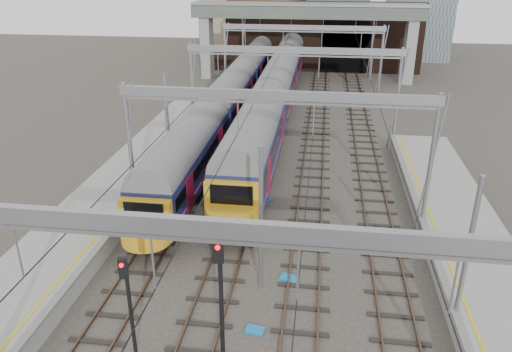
# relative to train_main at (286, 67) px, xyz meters

# --- Properties ---
(ground) EXTENTS (160.00, 160.00, 0.00)m
(ground) POSITION_rel_train_main_xyz_m (2.00, -40.78, -2.63)
(ground) COLOR #38332D
(ground) RESTS_ON ground
(platform_left) EXTENTS (4.32, 55.00, 1.12)m
(platform_left) POSITION_rel_train_main_xyz_m (-8.18, -38.28, -2.08)
(platform_left) COLOR gray
(platform_left) RESTS_ON ground
(tracks) EXTENTS (14.40, 80.00, 0.22)m
(tracks) POSITION_rel_train_main_xyz_m (2.00, -25.78, -2.61)
(tracks) COLOR #4C3828
(tracks) RESTS_ON ground
(overhead_line) EXTENTS (16.80, 80.00, 8.00)m
(overhead_line) POSITION_rel_train_main_xyz_m (2.00, -19.29, 3.93)
(overhead_line) COLOR gray
(overhead_line) RESTS_ON ground
(retaining_wall) EXTENTS (28.00, 2.75, 9.00)m
(retaining_wall) POSITION_rel_train_main_xyz_m (3.40, 11.15, 1.70)
(retaining_wall) COLOR black
(retaining_wall) RESTS_ON ground
(overbridge) EXTENTS (28.00, 3.00, 9.25)m
(overbridge) POSITION_rel_train_main_xyz_m (2.00, 5.22, 4.63)
(overbridge) COLOR gray
(overbridge) RESTS_ON ground
(train_main) EXTENTS (3.04, 70.25, 5.15)m
(train_main) POSITION_rel_train_main_xyz_m (0.00, 0.00, 0.00)
(train_main) COLOR black
(train_main) RESTS_ON ground
(train_second) EXTENTS (2.72, 47.23, 4.71)m
(train_second) POSITION_rel_train_main_xyz_m (-4.00, -13.54, -0.19)
(train_second) COLOR black
(train_second) RESTS_ON ground
(signal_near_left) EXTENTS (0.36, 0.46, 4.53)m
(signal_near_left) POSITION_rel_train_main_xyz_m (-2.21, -43.88, 0.25)
(signal_near_left) COLOR black
(signal_near_left) RESTS_ON ground
(signal_near_centre) EXTENTS (0.39, 0.48, 5.19)m
(signal_near_centre) POSITION_rel_train_main_xyz_m (1.09, -43.27, 0.61)
(signal_near_centre) COLOR black
(signal_near_centre) RESTS_ON ground
(equip_cover_a) EXTENTS (0.83, 0.64, 0.09)m
(equip_cover_a) POSITION_rel_train_main_xyz_m (2.15, -41.84, -2.59)
(equip_cover_a) COLOR #176DB1
(equip_cover_a) RESTS_ON ground
(equip_cover_b) EXTENTS (0.87, 0.76, 0.09)m
(equip_cover_b) POSITION_rel_train_main_xyz_m (1.19, -29.71, -2.59)
(equip_cover_b) COLOR #176DB1
(equip_cover_b) RESTS_ON ground
(equip_cover_c) EXTENTS (1.01, 0.84, 0.10)m
(equip_cover_c) POSITION_rel_train_main_xyz_m (3.29, -38.02, -2.58)
(equip_cover_c) COLOR #176DB1
(equip_cover_c) RESTS_ON ground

